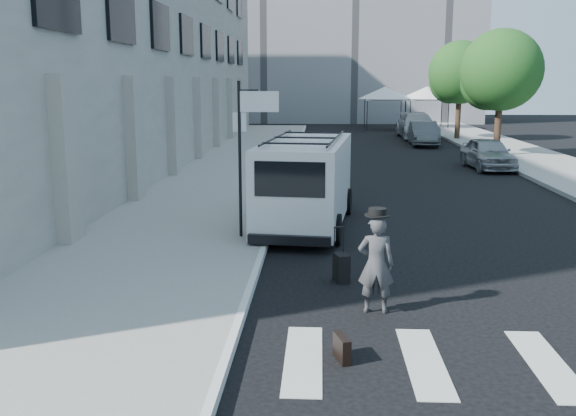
# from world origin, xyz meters

# --- Properties ---
(ground) EXTENTS (120.00, 120.00, 0.00)m
(ground) POSITION_xyz_m (0.00, 0.00, 0.00)
(ground) COLOR black
(ground) RESTS_ON ground
(sidewalk_left) EXTENTS (4.50, 48.00, 0.15)m
(sidewalk_left) POSITION_xyz_m (-4.25, 16.00, 0.07)
(sidewalk_left) COLOR gray
(sidewalk_left) RESTS_ON ground
(sidewalk_right) EXTENTS (4.00, 56.00, 0.15)m
(sidewalk_right) POSITION_xyz_m (9.00, 20.00, 0.07)
(sidewalk_right) COLOR gray
(sidewalk_right) RESTS_ON ground
(building_left) EXTENTS (10.00, 44.00, 12.00)m
(building_left) POSITION_xyz_m (-11.50, 18.00, 6.00)
(building_left) COLOR gray
(building_left) RESTS_ON ground
(sign_pole) EXTENTS (1.03, 0.07, 3.50)m
(sign_pole) POSITION_xyz_m (-2.36, 3.20, 2.65)
(sign_pole) COLOR black
(sign_pole) RESTS_ON sidewalk_left
(tree_near) EXTENTS (3.80, 3.83, 6.03)m
(tree_near) POSITION_xyz_m (7.50, 20.15, 3.97)
(tree_near) COLOR black
(tree_near) RESTS_ON ground
(tree_far) EXTENTS (3.80, 3.83, 6.03)m
(tree_far) POSITION_xyz_m (7.50, 29.15, 3.97)
(tree_far) COLOR black
(tree_far) RESTS_ON ground
(tent_left) EXTENTS (4.00, 4.00, 3.20)m
(tent_left) POSITION_xyz_m (4.00, 38.00, 2.71)
(tent_left) COLOR black
(tent_left) RESTS_ON ground
(tent_right) EXTENTS (4.00, 4.00, 3.20)m
(tent_right) POSITION_xyz_m (7.20, 38.50, 2.71)
(tent_right) COLOR black
(tent_right) RESTS_ON ground
(businessman) EXTENTS (0.60, 0.41, 1.58)m
(businessman) POSITION_xyz_m (0.10, -1.16, 0.79)
(businessman) COLOR #3D3D40
(businessman) RESTS_ON ground
(briefcase) EXTENTS (0.24, 0.46, 0.34)m
(briefcase) POSITION_xyz_m (-0.49, -3.00, 0.17)
(briefcase) COLOR black
(briefcase) RESTS_ON ground
(suitcase) EXTENTS (0.33, 0.41, 1.01)m
(suitcase) POSITION_xyz_m (-0.39, 0.40, 0.27)
(suitcase) COLOR black
(suitcase) RESTS_ON ground
(cargo_van) EXTENTS (2.52, 5.94, 2.19)m
(cargo_van) POSITION_xyz_m (-1.14, 5.07, 1.14)
(cargo_van) COLOR silver
(cargo_van) RESTS_ON ground
(parked_car_a) EXTENTS (1.79, 3.97, 1.32)m
(parked_car_a) POSITION_xyz_m (6.19, 16.07, 0.66)
(parked_car_a) COLOR #93969B
(parked_car_a) RESTS_ON ground
(parked_car_b) EXTENTS (1.64, 4.19, 1.36)m
(parked_car_b) POSITION_xyz_m (5.06, 25.89, 0.68)
(parked_car_b) COLOR #4B4F52
(parked_car_b) RESTS_ON ground
(parked_car_c) EXTENTS (2.33, 5.53, 1.59)m
(parked_car_c) POSITION_xyz_m (5.37, 30.61, 0.80)
(parked_car_c) COLOR #A4A6AC
(parked_car_c) RESTS_ON ground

